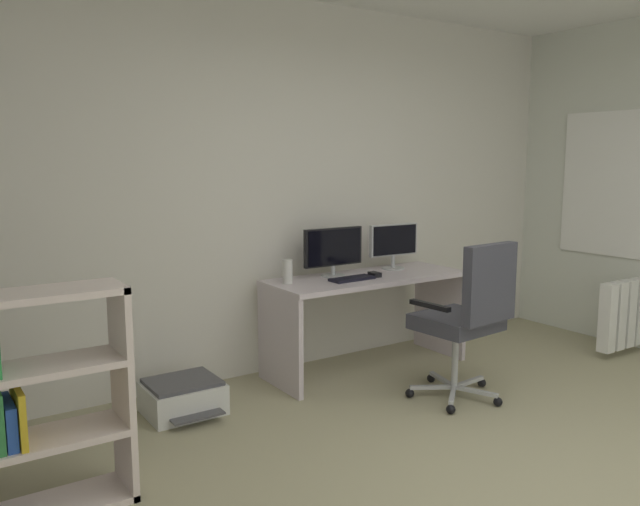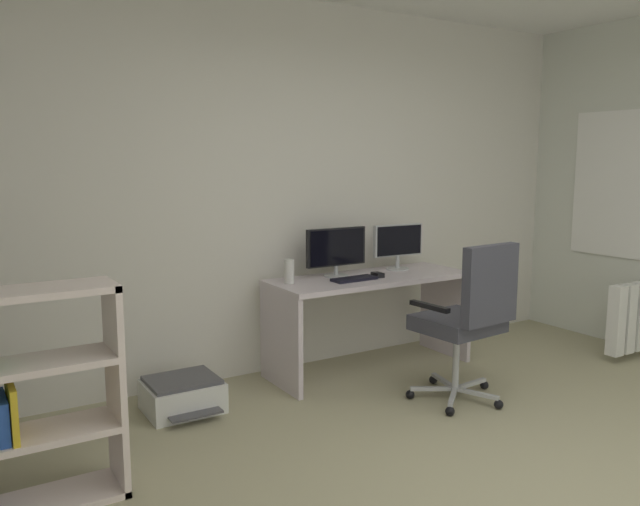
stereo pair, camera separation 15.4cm
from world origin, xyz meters
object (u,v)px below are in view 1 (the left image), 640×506
at_px(monitor_secondary, 394,242).
at_px(printer, 183,397).
at_px(radiator, 636,311).
at_px(office_chair, 468,312).
at_px(keyboard, 352,279).
at_px(computer_mouse, 375,274).
at_px(desk, 367,300).
at_px(desktop_speaker, 288,272).
at_px(monitor_main, 333,249).

height_order(monitor_secondary, printer, monitor_secondary).
relative_size(monitor_secondary, radiator, 0.48).
xyz_separation_m(office_chair, radiator, (2.01, 0.01, -0.27)).
relative_size(keyboard, computer_mouse, 3.40).
height_order(desk, printer, desk).
xyz_separation_m(keyboard, radiator, (2.34, -0.81, -0.39)).
bearing_deg(desk, computer_mouse, -70.20).
height_order(desktop_speaker, radiator, desktop_speaker).
bearing_deg(printer, computer_mouse, -0.87).
height_order(office_chair, printer, office_chair).
bearing_deg(keyboard, computer_mouse, 1.65).
xyz_separation_m(keyboard, computer_mouse, (0.22, 0.01, 0.01)).
height_order(keyboard, radiator, keyboard).
relative_size(desk, office_chair, 1.46).
bearing_deg(monitor_secondary, radiator, -29.13).
xyz_separation_m(monitor_secondary, printer, (-1.84, -0.15, -0.83)).
relative_size(desk, printer, 3.25).
bearing_deg(desk, desktop_speaker, 174.11).
relative_size(monitor_secondary, office_chair, 0.42).
relative_size(desk, desktop_speaker, 9.15).
bearing_deg(office_chair, desktop_speaker, 129.53).
bearing_deg(desk, monitor_main, 153.27).
relative_size(desk, computer_mouse, 15.56).
relative_size(printer, radiator, 0.52).
relative_size(monitor_main, computer_mouse, 4.98).
distance_m(monitor_main, printer, 1.51).
bearing_deg(radiator, printer, 166.91).
bearing_deg(radiator, monitor_main, 157.16).
bearing_deg(monitor_main, radiator, -22.84).
xyz_separation_m(computer_mouse, printer, (-1.51, 0.02, -0.63)).
height_order(desk, keyboard, keyboard).
bearing_deg(desktop_speaker, radiator, -18.79).
bearing_deg(keyboard, monitor_secondary, 17.12).
bearing_deg(keyboard, monitor_main, 96.73).
height_order(monitor_main, monitor_secondary, monitor_main).
relative_size(computer_mouse, office_chair, 0.09).
height_order(monitor_secondary, office_chair, monitor_secondary).
relative_size(computer_mouse, radiator, 0.11).
height_order(desk, radiator, desk).
height_order(monitor_secondary, desktop_speaker, monitor_secondary).
xyz_separation_m(desk, radiator, (2.14, -0.88, -0.20)).
bearing_deg(computer_mouse, printer, -177.23).
height_order(computer_mouse, desktop_speaker, desktop_speaker).
height_order(keyboard, printer, keyboard).
distance_m(desk, keyboard, 0.29).
height_order(printer, radiator, radiator).
bearing_deg(monitor_main, office_chair, -69.97).
distance_m(desk, desktop_speaker, 0.71).
distance_m(monitor_secondary, keyboard, 0.62).
distance_m(monitor_secondary, computer_mouse, 0.42).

